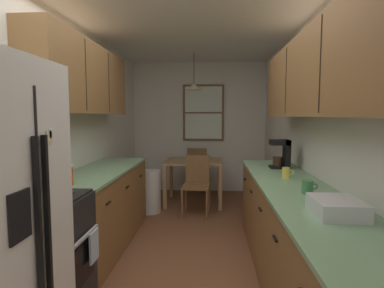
{
  "coord_description": "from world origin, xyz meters",
  "views": [
    {
      "loc": [
        0.27,
        -2.64,
        1.51
      ],
      "look_at": [
        0.0,
        1.5,
        1.13
      ],
      "focal_mm": 29.46,
      "sensor_mm": 36.0,
      "label": 1
    }
  ],
  "objects_px": {
    "dining_chair_far": "(198,168)",
    "mug_by_coffeemaker": "(308,187)",
    "dish_rack": "(337,207)",
    "dining_table": "(194,167)",
    "coffee_maker": "(282,153)",
    "stove_range": "(39,258)",
    "dining_chair_near": "(197,182)",
    "trash_bin": "(150,192)",
    "mug_spare": "(286,173)",
    "storage_canister": "(67,175)",
    "table_serving_bowl": "(197,158)",
    "microwave_over_range": "(15,91)"
  },
  "relations": [
    {
      "from": "coffee_maker",
      "to": "mug_spare",
      "type": "bearing_deg",
      "value": -98.45
    },
    {
      "from": "dining_chair_near",
      "to": "mug_spare",
      "type": "relative_size",
      "value": 8.08
    },
    {
      "from": "storage_canister",
      "to": "microwave_over_range",
      "type": "bearing_deg",
      "value": -102.16
    },
    {
      "from": "stove_range",
      "to": "mug_by_coffeemaker",
      "type": "distance_m",
      "value": 2.09
    },
    {
      "from": "mug_spare",
      "to": "table_serving_bowl",
      "type": "height_order",
      "value": "mug_spare"
    },
    {
      "from": "dish_rack",
      "to": "dining_table",
      "type": "bearing_deg",
      "value": 107.66
    },
    {
      "from": "dining_table",
      "to": "coffee_maker",
      "type": "bearing_deg",
      "value": -55.73
    },
    {
      "from": "mug_by_coffeemaker",
      "to": "dish_rack",
      "type": "distance_m",
      "value": 0.53
    },
    {
      "from": "stove_range",
      "to": "mug_spare",
      "type": "bearing_deg",
      "value": 25.62
    },
    {
      "from": "dining_chair_near",
      "to": "trash_bin",
      "type": "height_order",
      "value": "dining_chair_near"
    },
    {
      "from": "storage_canister",
      "to": "dish_rack",
      "type": "relative_size",
      "value": 0.52
    },
    {
      "from": "stove_range",
      "to": "dining_chair_near",
      "type": "height_order",
      "value": "stove_range"
    },
    {
      "from": "microwave_over_range",
      "to": "trash_bin",
      "type": "bearing_deg",
      "value": 81.16
    },
    {
      "from": "stove_range",
      "to": "table_serving_bowl",
      "type": "bearing_deg",
      "value": 72.75
    },
    {
      "from": "dining_chair_near",
      "to": "mug_spare",
      "type": "distance_m",
      "value": 1.93
    },
    {
      "from": "mug_spare",
      "to": "dish_rack",
      "type": "xyz_separation_m",
      "value": [
        0.04,
        -1.16,
        -0.0
      ]
    },
    {
      "from": "microwave_over_range",
      "to": "storage_canister",
      "type": "bearing_deg",
      "value": 77.84
    },
    {
      "from": "mug_spare",
      "to": "mug_by_coffeemaker",
      "type": "bearing_deg",
      "value": -87.94
    },
    {
      "from": "microwave_over_range",
      "to": "trash_bin",
      "type": "height_order",
      "value": "microwave_over_range"
    },
    {
      "from": "mug_by_coffeemaker",
      "to": "microwave_over_range",
      "type": "bearing_deg",
      "value": -171.23
    },
    {
      "from": "mug_by_coffeemaker",
      "to": "mug_spare",
      "type": "relative_size",
      "value": 1.11
    },
    {
      "from": "mug_by_coffeemaker",
      "to": "table_serving_bowl",
      "type": "height_order",
      "value": "mug_by_coffeemaker"
    },
    {
      "from": "dining_chair_far",
      "to": "dish_rack",
      "type": "height_order",
      "value": "dish_rack"
    },
    {
      "from": "coffee_maker",
      "to": "mug_by_coffeemaker",
      "type": "relative_size",
      "value": 2.66
    },
    {
      "from": "dining_chair_near",
      "to": "storage_canister",
      "type": "relative_size",
      "value": 5.09
    },
    {
      "from": "storage_canister",
      "to": "table_serving_bowl",
      "type": "relative_size",
      "value": 0.86
    },
    {
      "from": "dining_chair_far",
      "to": "mug_by_coffeemaker",
      "type": "relative_size",
      "value": 7.26
    },
    {
      "from": "mug_by_coffeemaker",
      "to": "dining_table",
      "type": "bearing_deg",
      "value": 110.35
    },
    {
      "from": "stove_range",
      "to": "coffee_maker",
      "type": "height_order",
      "value": "coffee_maker"
    },
    {
      "from": "dining_chair_near",
      "to": "dining_chair_far",
      "type": "xyz_separation_m",
      "value": [
        -0.04,
        1.25,
        0.0
      ]
    },
    {
      "from": "coffee_maker",
      "to": "table_serving_bowl",
      "type": "xyz_separation_m",
      "value": [
        -1.07,
        1.71,
        -0.3
      ]
    },
    {
      "from": "storage_canister",
      "to": "coffee_maker",
      "type": "bearing_deg",
      "value": 26.47
    },
    {
      "from": "mug_by_coffeemaker",
      "to": "stove_range",
      "type": "bearing_deg",
      "value": -170.74
    },
    {
      "from": "stove_range",
      "to": "dining_table",
      "type": "xyz_separation_m",
      "value": [
        0.95,
        3.19,
        0.16
      ]
    },
    {
      "from": "microwave_over_range",
      "to": "dining_chair_near",
      "type": "height_order",
      "value": "microwave_over_range"
    },
    {
      "from": "dining_chair_far",
      "to": "storage_canister",
      "type": "relative_size",
      "value": 5.09
    },
    {
      "from": "dining_chair_far",
      "to": "trash_bin",
      "type": "xyz_separation_m",
      "value": [
        -0.69,
        -1.19,
        -0.17
      ]
    },
    {
      "from": "storage_canister",
      "to": "table_serving_bowl",
      "type": "height_order",
      "value": "storage_canister"
    },
    {
      "from": "storage_canister",
      "to": "dish_rack",
      "type": "xyz_separation_m",
      "value": [
        2.04,
        -0.7,
        -0.04
      ]
    },
    {
      "from": "dining_chair_near",
      "to": "storage_canister",
      "type": "height_order",
      "value": "storage_canister"
    },
    {
      "from": "table_serving_bowl",
      "to": "microwave_over_range",
      "type": "bearing_deg",
      "value": -109.06
    },
    {
      "from": "trash_bin",
      "to": "storage_canister",
      "type": "height_order",
      "value": "storage_canister"
    },
    {
      "from": "microwave_over_range",
      "to": "mug_spare",
      "type": "relative_size",
      "value": 5.22
    },
    {
      "from": "coffee_maker",
      "to": "mug_by_coffeemaker",
      "type": "distance_m",
      "value": 1.22
    },
    {
      "from": "storage_canister",
      "to": "mug_by_coffeemaker",
      "type": "bearing_deg",
      "value": -4.91
    },
    {
      "from": "dining_chair_far",
      "to": "mug_spare",
      "type": "relative_size",
      "value": 8.08
    },
    {
      "from": "mug_spare",
      "to": "stove_range",
      "type": "bearing_deg",
      "value": -154.38
    },
    {
      "from": "dining_table",
      "to": "mug_spare",
      "type": "distance_m",
      "value": 2.49
    },
    {
      "from": "dining_table",
      "to": "coffee_maker",
      "type": "xyz_separation_m",
      "value": [
        1.13,
        -1.65,
        0.44
      ]
    },
    {
      "from": "coffee_maker",
      "to": "dish_rack",
      "type": "bearing_deg",
      "value": -91.5
    }
  ]
}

